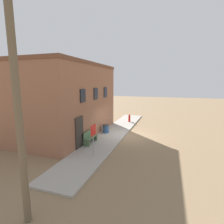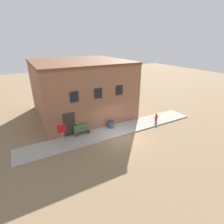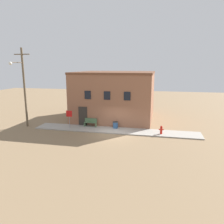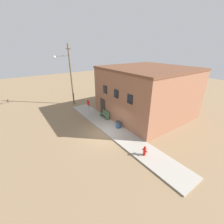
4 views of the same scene
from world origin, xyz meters
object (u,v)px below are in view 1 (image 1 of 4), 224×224
at_px(trash_bin, 106,129).
at_px(bench, 90,137).
at_px(fire_hydrant, 129,118).
at_px(stop_sign, 93,134).
at_px(utility_pole, 19,75).

bearing_deg(trash_bin, bench, 176.68).
bearing_deg(fire_hydrant, trash_bin, 168.12).
relative_size(bench, trash_bin, 1.92).
xyz_separation_m(stop_sign, utility_pole, (-5.08, -0.12, 3.21)).
xyz_separation_m(fire_hydrant, stop_sign, (-9.60, -0.01, 0.92)).
xyz_separation_m(stop_sign, bench, (1.97, 1.18, -0.91)).
relative_size(fire_hydrant, stop_sign, 0.43).
bearing_deg(stop_sign, bench, 31.06).
bearing_deg(fire_hydrant, stop_sign, -179.93).
height_order(fire_hydrant, stop_sign, stop_sign).
distance_m(fire_hydrant, stop_sign, 9.64).
bearing_deg(bench, stop_sign, -148.94).
xyz_separation_m(trash_bin, utility_pole, (-9.90, -1.14, 4.19)).
bearing_deg(bench, utility_pole, -169.48).
height_order(fire_hydrant, bench, bench).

